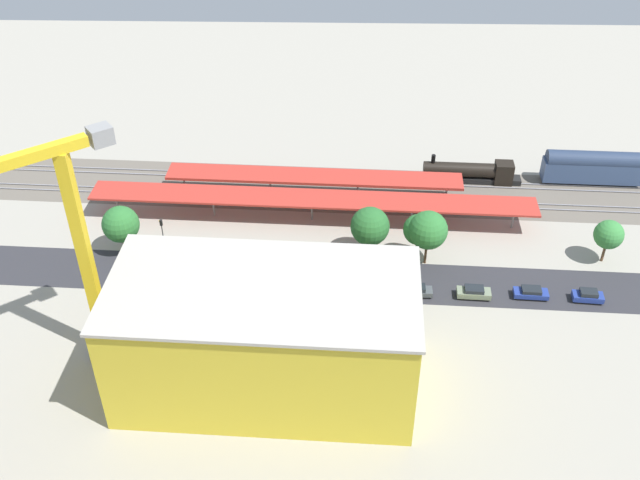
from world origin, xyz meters
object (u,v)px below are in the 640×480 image
platform_canopy_near (312,199)px  parked_car_5 (312,291)px  street_tree_2 (121,224)px  construction_building (265,338)px  street_tree_0 (609,235)px  parked_car_1 (531,293)px  street_tree_3 (428,230)px  locomotive (473,173)px  tower_crane (56,242)px  box_truck_0 (322,299)px  passenger_coach (593,167)px  parked_car_7 (199,287)px  parked_car_6 (252,288)px  street_tree_4 (419,230)px  platform_canopy_far (314,177)px  parked_car_0 (588,296)px  traffic_light (163,233)px  parked_car_4 (360,290)px  box_truck_2 (233,302)px  street_tree_1 (370,226)px  parked_car_2 (474,293)px  box_truck_1 (293,303)px  parked_car_3 (416,291)px

platform_canopy_near → parked_car_5: (-0.66, 18.30, -3.20)m
street_tree_2 → construction_building: bearing=132.4°
platform_canopy_near → street_tree_0: (-43.00, 9.64, 0.80)m
parked_car_1 → street_tree_3: bearing=-28.0°
locomotive → street_tree_2: street_tree_2 is taller
construction_building → tower_crane: tower_crane is taller
parked_car_5 → box_truck_0: bearing=116.5°
passenger_coach → tower_crane: bearing=30.5°
locomotive → tower_crane: size_ratio=0.55×
parked_car_1 → construction_building: 39.25m
tower_crane → street_tree_0: (-70.07, -21.90, -13.74)m
parked_car_7 → platform_canopy_near: bearing=-130.1°
platform_canopy_near → street_tree_3: bearing=147.6°
parked_car_6 → street_tree_4: bearing=-160.5°
platform_canopy_far → parked_car_0: (-38.30, 24.93, -3.37)m
locomotive → box_truck_0: locomotive is taller
street_tree_3 → traffic_light: size_ratio=1.32×
parked_car_4 → street_tree_2: size_ratio=0.59×
box_truck_0 → parked_car_0: bearing=-176.1°
box_truck_2 → street_tree_1: street_tree_1 is taller
box_truck_0 → street_tree_2: size_ratio=1.12×
parked_car_1 → box_truck_2: box_truck_2 is taller
construction_building → box_truck_0: (-6.33, -13.43, -5.53)m
parked_car_4 → box_truck_0: bearing=29.6°
locomotive → street_tree_1: street_tree_1 is taller
parked_car_1 → street_tree_0: 15.41m
parked_car_1 → street_tree_3: street_tree_3 is taller
platform_canopy_far → street_tree_4: street_tree_4 is taller
parked_car_2 → box_truck_0: 21.05m
passenger_coach → street_tree_3: 37.96m
parked_car_1 → parked_car_2: parked_car_2 is taller
platform_canopy_near → parked_car_4: (-7.28, 18.22, -3.12)m
parked_car_4 → box_truck_0: (5.18, 2.94, 0.93)m
platform_canopy_far → traffic_light: (21.46, 16.40, 0.23)m
box_truck_1 → traffic_light: (19.52, -11.90, 2.73)m
parked_car_2 → parked_car_3: bearing=-1.5°
parked_car_6 → street_tree_3: (-24.61, -7.30, 5.13)m
parked_car_2 → street_tree_2: bearing=-10.5°
construction_building → tower_crane: 25.61m
parked_car_1 → box_truck_1: box_truck_1 is taller
tower_crane → street_tree_0: tower_crane is taller
parked_car_7 → box_truck_0: (-17.26, 3.19, 1.01)m
box_truck_1 → street_tree_3: bearing=-148.9°
parked_car_1 → street_tree_3: 16.54m
street_tree_1 → street_tree_4: size_ratio=1.07×
parked_car_7 → construction_building: size_ratio=0.13×
parked_car_6 → box_truck_1: bearing=145.7°
parked_car_0 → street_tree_2: size_ratio=0.56×
parked_car_0 → parked_car_4: parked_car_4 is taller
locomotive → box_truck_1: 44.79m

